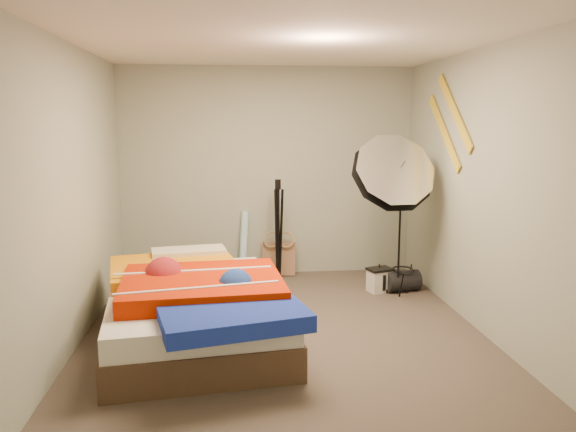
{
  "coord_description": "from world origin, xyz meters",
  "views": [
    {
      "loc": [
        -0.46,
        -4.74,
        1.87
      ],
      "look_at": [
        0.1,
        0.6,
        0.95
      ],
      "focal_mm": 35.0,
      "sensor_mm": 36.0,
      "label": 1
    }
  ],
  "objects": [
    {
      "name": "camera_case",
      "position": [
        1.17,
        1.1,
        0.12
      ],
      "size": [
        0.29,
        0.24,
        0.24
      ],
      "primitive_type": "cube",
      "rotation": [
        0.0,
        0.0,
        0.31
      ],
      "color": "beige",
      "rests_on": "floor"
    },
    {
      "name": "photo_umbrella",
      "position": [
        1.2,
        0.87,
        1.31
      ],
      "size": [
        1.05,
        0.75,
        1.83
      ],
      "color": "black",
      "rests_on": "floor"
    },
    {
      "name": "wrapping_roll",
      "position": [
        -0.3,
        1.9,
        0.39
      ],
      "size": [
        0.16,
        0.24,
        0.79
      ],
      "primitive_type": "cylinder",
      "rotation": [
        -0.17,
        0.0,
        -0.35
      ],
      "color": "#63AFDD",
      "rests_on": "floor"
    },
    {
      "name": "wall_back",
      "position": [
        0.0,
        2.0,
        1.25
      ],
      "size": [
        3.5,
        0.0,
        3.5
      ],
      "primitive_type": "plane",
      "rotation": [
        1.57,
        0.0,
        0.0
      ],
      "color": "gray",
      "rests_on": "floor"
    },
    {
      "name": "wall_left",
      "position": [
        -1.75,
        0.0,
        1.25
      ],
      "size": [
        0.0,
        4.0,
        4.0
      ],
      "primitive_type": "plane",
      "rotation": [
        1.57,
        0.0,
        1.57
      ],
      "color": "gray",
      "rests_on": "floor"
    },
    {
      "name": "wall_right",
      "position": [
        1.75,
        0.0,
        1.25
      ],
      "size": [
        0.0,
        4.0,
        4.0
      ],
      "primitive_type": "plane",
      "rotation": [
        1.57,
        0.0,
        -1.57
      ],
      "color": "gray",
      "rests_on": "floor"
    },
    {
      "name": "bed",
      "position": [
        -0.76,
        -0.09,
        0.3
      ],
      "size": [
        1.75,
        2.36,
        0.6
      ],
      "color": "#473325",
      "rests_on": "floor"
    },
    {
      "name": "ceiling",
      "position": [
        0.0,
        0.0,
        2.5
      ],
      "size": [
        4.0,
        4.0,
        0.0
      ],
      "primitive_type": "plane",
      "rotation": [
        3.14,
        0.0,
        0.0
      ],
      "color": "silver",
      "rests_on": "wall_back"
    },
    {
      "name": "tote_bag",
      "position": [
        0.13,
        1.9,
        0.2
      ],
      "size": [
        0.42,
        0.22,
        0.41
      ],
      "primitive_type": "cube",
      "rotation": [
        -0.14,
        0.0,
        -0.13
      ],
      "color": "#9C7356",
      "rests_on": "floor"
    },
    {
      "name": "wall_front",
      "position": [
        0.0,
        -2.0,
        1.25
      ],
      "size": [
        3.5,
        0.0,
        3.5
      ],
      "primitive_type": "plane",
      "rotation": [
        -1.57,
        0.0,
        0.0
      ],
      "color": "gray",
      "rests_on": "floor"
    },
    {
      "name": "duffel_bag",
      "position": [
        1.42,
        1.09,
        0.12
      ],
      "size": [
        0.41,
        0.3,
        0.23
      ],
      "primitive_type": "cylinder",
      "rotation": [
        0.0,
        1.57,
        0.18
      ],
      "color": "black",
      "rests_on": "floor"
    },
    {
      "name": "floor",
      "position": [
        0.0,
        0.0,
        0.0
      ],
      "size": [
        4.0,
        4.0,
        0.0
      ],
      "primitive_type": "plane",
      "color": "#4E453C",
      "rests_on": "ground"
    },
    {
      "name": "camera_tripod",
      "position": [
        0.09,
        1.62,
        0.69
      ],
      "size": [
        0.07,
        0.07,
        1.2
      ],
      "color": "black",
      "rests_on": "floor"
    },
    {
      "name": "wall_stripe_upper",
      "position": [
        1.73,
        0.6,
        1.95
      ],
      "size": [
        0.02,
        0.91,
        0.78
      ],
      "primitive_type": "cube",
      "rotation": [
        0.7,
        0.0,
        0.0
      ],
      "color": "gold",
      "rests_on": "wall_right"
    },
    {
      "name": "wall_stripe_lower",
      "position": [
        1.73,
        0.85,
        1.75
      ],
      "size": [
        0.02,
        0.91,
        0.78
      ],
      "primitive_type": "cube",
      "rotation": [
        0.7,
        0.0,
        0.0
      ],
      "color": "gold",
      "rests_on": "wall_right"
    }
  ]
}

